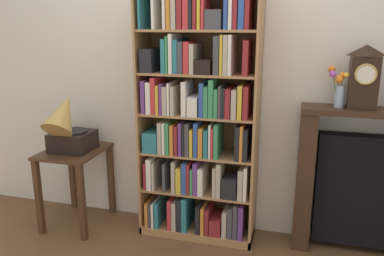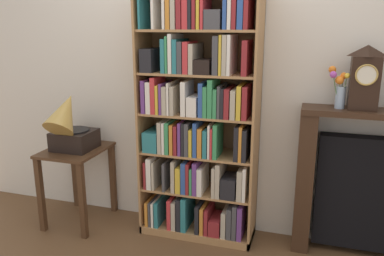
% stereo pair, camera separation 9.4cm
% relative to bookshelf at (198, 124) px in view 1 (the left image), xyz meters
% --- Properties ---
extents(ground_plane, '(7.48, 6.40, 0.02)m').
position_rel_bookshelf_xyz_m(ground_plane, '(-0.00, -0.13, -0.92)').
color(ground_plane, brown).
extents(wall_back, '(4.48, 0.08, 2.70)m').
position_rel_bookshelf_xyz_m(wall_back, '(0.08, 0.22, 0.44)').
color(wall_back, silver).
rests_on(wall_back, ground).
extents(bookshelf, '(0.89, 0.33, 1.90)m').
position_rel_bookshelf_xyz_m(bookshelf, '(0.00, 0.00, 0.00)').
color(bookshelf, '#A87A4C').
rests_on(bookshelf, ground).
extents(side_table_left, '(0.45, 0.55, 0.64)m').
position_rel_bookshelf_xyz_m(side_table_left, '(-1.02, -0.10, -0.43)').
color(side_table_left, '#472D1C').
rests_on(side_table_left, ground).
extents(gramophone, '(0.31, 0.44, 0.52)m').
position_rel_bookshelf_xyz_m(gramophone, '(-1.02, -0.15, -0.05)').
color(gramophone, black).
rests_on(gramophone, side_table_left).
extents(fireplace_mantel, '(0.90, 0.25, 1.08)m').
position_rel_bookshelf_xyz_m(fireplace_mantel, '(1.19, 0.07, -0.38)').
color(fireplace_mantel, '#382316').
rests_on(fireplace_mantel, ground).
extents(mantel_clock, '(0.18, 0.14, 0.42)m').
position_rel_bookshelf_xyz_m(mantel_clock, '(1.12, 0.05, 0.38)').
color(mantel_clock, black).
rests_on(mantel_clock, fireplace_mantel).
extents(flower_vase, '(0.13, 0.12, 0.28)m').
position_rel_bookshelf_xyz_m(flower_vase, '(0.97, 0.05, 0.31)').
color(flower_vase, '#99B2D1').
rests_on(flower_vase, fireplace_mantel).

